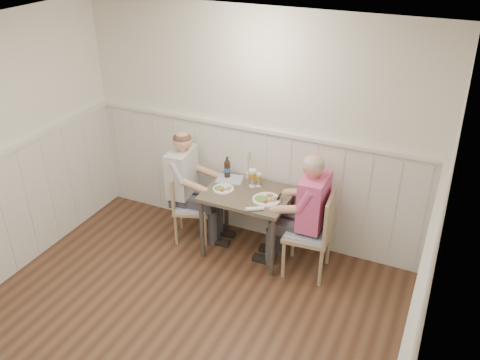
{
  "coord_description": "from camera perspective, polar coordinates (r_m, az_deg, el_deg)",
  "views": [
    {
      "loc": [
        1.98,
        -2.45,
        3.42
      ],
      "look_at": [
        0.1,
        1.64,
        1.0
      ],
      "focal_mm": 38.0,
      "sensor_mm": 36.0,
      "label": 1
    }
  ],
  "objects": [
    {
      "name": "beer_glass_a",
      "position": [
        5.46,
        2.1,
        0.27
      ],
      "size": [
        0.06,
        0.06,
        0.16
      ],
      "color": "silver",
      "rests_on": "dining_table"
    },
    {
      "name": "wainscot",
      "position": [
        4.61,
        -6.19,
        -8.29
      ],
      "size": [
        4.0,
        4.49,
        1.34
      ],
      "color": "white",
      "rests_on": "ground"
    },
    {
      "name": "chair_right",
      "position": [
        5.25,
        8.28,
        -5.61
      ],
      "size": [
        0.49,
        0.49,
        0.96
      ],
      "color": "#9C7F69",
      "rests_on": "ground"
    },
    {
      "name": "diner_cream",
      "position": [
        5.81,
        -6.06,
        -1.42
      ],
      "size": [
        0.64,
        0.45,
        1.32
      ],
      "color": "#3F3F47",
      "rests_on": "ground"
    },
    {
      "name": "man_in_pink",
      "position": [
        5.27,
        7.64,
        -4.76
      ],
      "size": [
        0.63,
        0.44,
        1.36
      ],
      "color": "#3F3F47",
      "rests_on": "ground"
    },
    {
      "name": "plate_diner",
      "position": [
        5.44,
        -2.03,
        -0.93
      ],
      "size": [
        0.23,
        0.23,
        0.06
      ],
      "color": "white",
      "rests_on": "dining_table"
    },
    {
      "name": "dining_table",
      "position": [
        5.44,
        0.88,
        -2.35
      ],
      "size": [
        0.91,
        0.7,
        0.75
      ],
      "color": "#4F4538",
      "rests_on": "ground"
    },
    {
      "name": "rolled_napkin",
      "position": [
        5.07,
        1.67,
        -3.25
      ],
      "size": [
        0.18,
        0.13,
        0.04
      ],
      "color": "white",
      "rests_on": "dining_table"
    },
    {
      "name": "chair_left",
      "position": [
        5.81,
        -5.91,
        -2.64
      ],
      "size": [
        0.5,
        0.5,
        0.83
      ],
      "color": "#9C7F69",
      "rests_on": "ground"
    },
    {
      "name": "beer_bottle",
      "position": [
        5.65,
        -1.44,
        1.33
      ],
      "size": [
        0.07,
        0.07,
        0.25
      ],
      "color": "#331F11",
      "rests_on": "dining_table"
    },
    {
      "name": "plate_man",
      "position": [
        5.24,
        2.89,
        -2.1
      ],
      "size": [
        0.29,
        0.29,
        0.07
      ],
      "color": "white",
      "rests_on": "dining_table"
    },
    {
      "name": "grass_vase",
      "position": [
        5.6,
        0.85,
        1.65
      ],
      "size": [
        0.04,
        0.04,
        0.36
      ],
      "color": "silver",
      "rests_on": "dining_table"
    },
    {
      "name": "room_shell",
      "position": [
        3.68,
        -12.23,
        -3.6
      ],
      "size": [
        4.04,
        4.54,
        2.6
      ],
      "color": "white",
      "rests_on": "ground"
    },
    {
      "name": "gingham_mat",
      "position": [
        5.65,
        -1.16,
        0.11
      ],
      "size": [
        0.33,
        0.28,
        0.01
      ],
      "color": "#6782B4",
      "rests_on": "dining_table"
    },
    {
      "name": "beer_glass_b",
      "position": [
        5.44,
        1.41,
        0.52
      ],
      "size": [
        0.08,
        0.08,
        0.2
      ],
      "color": "silver",
      "rests_on": "dining_table"
    }
  ]
}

